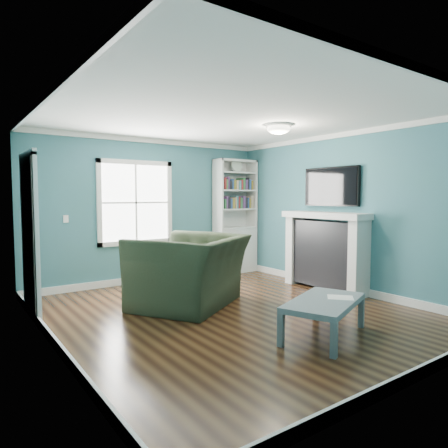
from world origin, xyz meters
TOP-DOWN VIEW (x-y plane):
  - floor at (0.00, 0.00)m, footprint 5.00×5.00m
  - room_walls at (0.00, 0.00)m, footprint 5.00×5.00m
  - trim at (0.00, 0.00)m, footprint 4.50×5.00m
  - window at (-0.30, 2.49)m, footprint 1.40×0.06m
  - bookshelf at (1.77, 2.30)m, footprint 0.90×0.35m
  - fireplace at (2.08, 0.20)m, footprint 0.44×1.58m
  - tv at (2.20, 0.20)m, footprint 0.06×1.10m
  - door at (-2.22, 1.40)m, footprint 0.12×0.98m
  - ceiling_fixture at (0.90, 0.10)m, footprint 0.38×0.38m
  - light_switch at (-1.50, 2.48)m, footprint 0.08×0.01m
  - recliner at (-0.26, 0.66)m, footprint 1.83×1.66m
  - coffee_table at (0.30, -1.30)m, footprint 1.29×1.00m
  - paper_sheet at (0.53, -1.34)m, footprint 0.35×0.36m

SIDE VIEW (x-z plane):
  - floor at x=0.00m, z-range 0.00..0.00m
  - coffee_table at x=0.30m, z-range 0.15..0.57m
  - paper_sheet at x=0.53m, z-range 0.41..0.42m
  - fireplace at x=2.08m, z-range -0.01..1.29m
  - recliner at x=-0.26m, z-range 0.00..1.34m
  - bookshelf at x=1.77m, z-range -0.23..2.08m
  - door at x=-2.22m, z-range -0.01..2.16m
  - light_switch at x=-1.50m, z-range 1.14..1.26m
  - trim at x=0.00m, z-range -0.06..2.54m
  - window at x=-0.30m, z-range 0.70..2.20m
  - room_walls at x=0.00m, z-range -0.92..4.08m
  - tv at x=2.20m, z-range 1.40..2.05m
  - ceiling_fixture at x=0.90m, z-range 2.47..2.63m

